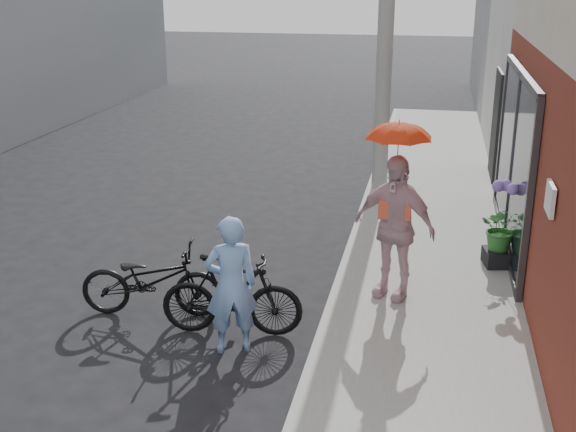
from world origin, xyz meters
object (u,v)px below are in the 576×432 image
(bike_right, at_px, (232,295))
(planter, at_px, (499,257))
(bike_left, at_px, (152,280))
(kimono_woman, at_px, (394,227))
(officer, at_px, (231,285))

(bike_right, xyz_separation_m, planter, (3.08, 2.39, -0.25))
(bike_left, relative_size, kimono_woman, 0.95)
(officer, distance_m, planter, 4.09)
(bike_left, distance_m, bike_right, 1.10)
(bike_right, relative_size, planter, 3.96)
(kimono_woman, bearing_deg, planter, 65.19)
(bike_left, xyz_separation_m, kimono_woman, (2.77, 0.86, 0.57))
(planter, bearing_deg, kimono_woman, -137.70)
(officer, bearing_deg, bike_left, -51.48)
(bike_left, bearing_deg, kimono_woman, -80.80)
(bike_right, height_order, kimono_woman, kimono_woman)
(officer, relative_size, bike_right, 0.97)
(bike_left, relative_size, planter, 4.20)
(bike_left, bearing_deg, officer, -126.57)
(officer, relative_size, bike_left, 0.91)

